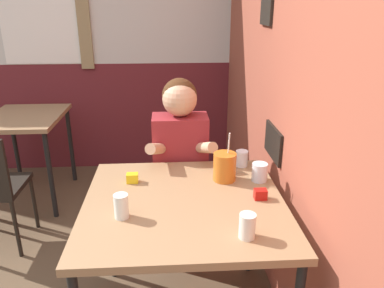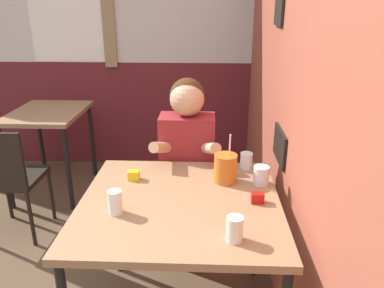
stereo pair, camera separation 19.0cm
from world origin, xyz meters
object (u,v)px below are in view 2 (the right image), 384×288
Objects in this scene: background_table at (49,122)px; cocktail_pitcher at (226,168)px; main_table at (180,212)px; chair_near_window at (7,175)px; person_seated at (187,170)px.

cocktail_pitcher is (1.51, -1.31, 0.18)m from background_table.
cocktail_pitcher is (0.23, 0.22, 0.14)m from main_table.
main_table is at bearing -30.33° from chair_near_window.
cocktail_pitcher is (1.53, -0.56, 0.34)m from chair_near_window.
cocktail_pitcher is at bearing 43.62° from main_table.
person_seated is at bearing 120.52° from cocktail_pitcher.
main_table is 0.34m from cocktail_pitcher.
person_seated reaches higher than cocktail_pitcher.
main_table is 1.99m from background_table.
main_table and background_table have the same top height.
main_table is 0.77× the size of person_seated.
background_table is 0.89× the size of chair_near_window.
chair_near_window is (-0.02, -0.75, -0.16)m from background_table.
person_seated is at bearing -35.95° from background_table.
chair_near_window is (-1.30, 0.77, -0.19)m from main_table.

